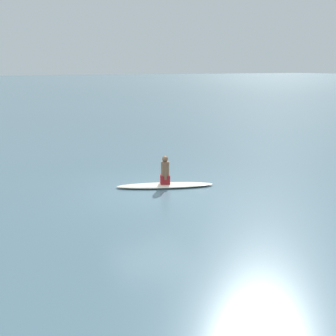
% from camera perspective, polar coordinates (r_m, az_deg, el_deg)
% --- Properties ---
extents(ground_plane, '(400.00, 400.00, 0.00)m').
position_cam_1_polar(ground_plane, '(12.96, -2.95, -3.51)').
color(ground_plane, slate).
extents(surfboard, '(3.31, 1.74, 0.12)m').
position_cam_1_polar(surfboard, '(13.49, -0.42, -2.51)').
color(surfboard, silver).
rests_on(surfboard, ground).
extents(person_paddler, '(0.39, 0.42, 0.97)m').
position_cam_1_polar(person_paddler, '(13.35, -0.42, -0.47)').
color(person_paddler, '#A51E23').
rests_on(person_paddler, surfboard).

